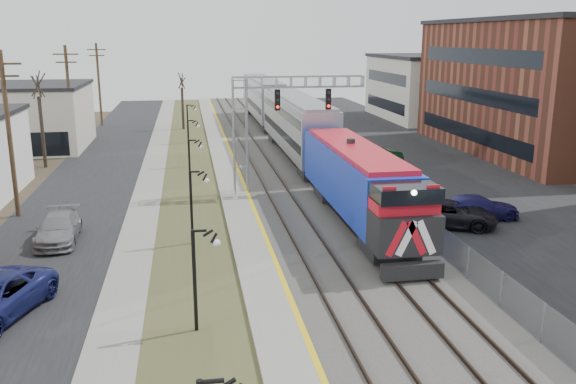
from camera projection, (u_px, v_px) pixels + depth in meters
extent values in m
cube|color=black|center=(93.00, 178.00, 47.44)|extent=(7.00, 120.00, 0.04)
cube|color=gray|center=(151.00, 176.00, 48.15)|extent=(2.00, 120.00, 0.08)
cube|color=#414826|center=(190.00, 175.00, 48.63)|extent=(4.00, 120.00, 0.06)
cube|color=gray|center=(227.00, 172.00, 49.08)|extent=(2.00, 120.00, 0.24)
cube|color=#595651|center=(289.00, 170.00, 49.88)|extent=(8.00, 120.00, 0.20)
cube|color=black|center=(427.00, 166.00, 51.80)|extent=(16.00, 120.00, 0.04)
cube|color=gold|center=(238.00, 170.00, 49.19)|extent=(0.24, 120.00, 0.01)
cube|color=#2D2119|center=(255.00, 169.00, 49.40)|extent=(0.08, 120.00, 0.15)
cube|color=#2D2119|center=(273.00, 169.00, 49.64)|extent=(0.08, 120.00, 0.15)
cube|color=#2D2119|center=(298.00, 168.00, 49.95)|extent=(0.08, 120.00, 0.15)
cube|color=#2D2119|center=(315.00, 167.00, 50.19)|extent=(0.08, 120.00, 0.15)
cube|color=#1632B5|center=(359.00, 186.00, 34.73)|extent=(3.00, 17.00, 4.25)
cube|color=black|center=(412.00, 271.00, 26.85)|extent=(2.80, 0.50, 0.70)
cube|color=#A7A9B2|center=(296.00, 126.00, 54.00)|extent=(3.00, 22.00, 5.33)
cube|color=#A7A9B2|center=(264.00, 100.00, 75.79)|extent=(3.00, 22.00, 5.33)
cube|color=gray|center=(240.00, 138.00, 41.51)|extent=(1.00, 1.00, 8.00)
cube|color=gray|center=(298.00, 82.00, 41.21)|extent=(9.00, 0.80, 0.80)
cube|color=black|center=(277.00, 100.00, 40.83)|extent=(0.35, 0.25, 1.40)
cube|color=black|center=(328.00, 99.00, 41.39)|extent=(0.35, 0.25, 1.40)
cylinder|color=black|center=(195.00, 282.00, 22.33)|extent=(0.14, 0.14, 4.00)
cylinder|color=black|center=(191.00, 208.00, 31.89)|extent=(0.14, 0.14, 4.00)
cylinder|color=black|center=(190.00, 169.00, 41.45)|extent=(0.14, 0.14, 4.00)
cylinder|color=black|center=(189.00, 144.00, 51.00)|extent=(0.14, 0.14, 4.00)
cylinder|color=black|center=(188.00, 124.00, 62.47)|extent=(0.14, 0.14, 4.00)
cylinder|color=#4C3823|center=(9.00, 136.00, 36.17)|extent=(0.28, 0.28, 10.00)
cylinder|color=#4C3823|center=(70.00, 102.00, 55.29)|extent=(0.28, 0.28, 10.00)
cylinder|color=#4C3823|center=(99.00, 85.00, 74.40)|extent=(0.28, 0.28, 10.00)
cube|color=gray|center=(339.00, 160.00, 50.37)|extent=(0.04, 120.00, 1.60)
cube|color=#B8B2A1|center=(11.00, 118.00, 59.53)|extent=(14.00, 12.00, 6.00)
cube|color=brown|center=(552.00, 88.00, 57.32)|extent=(16.00, 26.00, 12.00)
cube|color=#B8B2A1|center=(443.00, 88.00, 81.71)|extent=(16.00, 18.00, 8.00)
cylinder|color=#382D23|center=(42.00, 132.00, 50.77)|extent=(0.30, 0.30, 5.95)
cylinder|color=#382D23|center=(183.00, 109.00, 71.84)|extent=(0.30, 0.30, 4.90)
imported|color=black|center=(450.00, 214.00, 35.20)|extent=(5.98, 4.42, 1.51)
imported|color=#19164F|center=(478.00, 208.00, 36.66)|extent=(5.02, 2.20, 1.44)
imported|color=slate|center=(376.00, 163.00, 49.60)|extent=(4.41, 2.78, 1.40)
imported|color=#0C3D17|center=(374.00, 155.00, 52.66)|extent=(5.23, 2.62, 1.65)
imported|color=gray|center=(58.00, 229.00, 32.60)|extent=(2.26, 5.11, 1.46)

